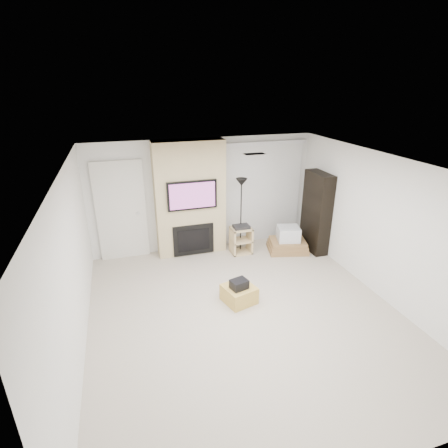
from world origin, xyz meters
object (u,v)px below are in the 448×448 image
object	(u,v)px
box_stack	(288,242)
floor_lamp	(241,195)
ottoman	(239,294)
av_stand	(241,238)
bookshelf	(316,212)

from	to	relation	value
box_stack	floor_lamp	bearing A→B (deg)	162.07
ottoman	av_stand	size ratio (longest dim) A/B	0.76
floor_lamp	box_stack	xyz separation A→B (m)	(1.02, -0.33, -1.11)
ottoman	bookshelf	bearing A→B (deg)	32.26
box_stack	bookshelf	xyz separation A→B (m)	(0.60, -0.10, 0.68)
av_stand	box_stack	bearing A→B (deg)	-12.18
floor_lamp	bookshelf	distance (m)	1.73
ottoman	box_stack	xyz separation A→B (m)	(1.72, 1.56, 0.07)
ottoman	av_stand	xyz separation A→B (m)	(0.67, 1.79, 0.20)
ottoman	box_stack	world-z (taller)	box_stack
bookshelf	box_stack	bearing A→B (deg)	170.86
av_stand	bookshelf	xyz separation A→B (m)	(1.65, -0.32, 0.55)
floor_lamp	box_stack	distance (m)	1.55
ottoman	box_stack	distance (m)	2.32
ottoman	av_stand	bearing A→B (deg)	69.37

